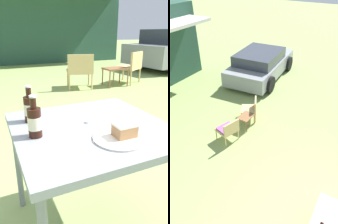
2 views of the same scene
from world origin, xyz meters
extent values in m
cube|color=gray|center=(6.02, 4.85, 0.52)|extent=(4.23, 2.23, 0.64)
cube|color=#383D47|center=(5.82, 4.83, 1.07)|extent=(2.38, 1.93, 0.47)
cylinder|color=black|center=(7.20, 5.93, 0.35)|extent=(0.72, 0.26, 0.71)
cylinder|color=black|center=(7.37, 3.98, 0.35)|extent=(0.72, 0.26, 0.71)
cylinder|color=black|center=(4.68, 5.72, 0.35)|extent=(0.72, 0.26, 0.71)
cylinder|color=black|center=(4.84, 3.77, 0.35)|extent=(0.72, 0.26, 0.71)
cylinder|color=tan|center=(1.76, 3.72, 0.18)|extent=(0.04, 0.04, 0.35)
cylinder|color=tan|center=(1.27, 3.86, 0.18)|extent=(0.04, 0.04, 0.35)
cylinder|color=tan|center=(1.63, 3.27, 0.18)|extent=(0.04, 0.04, 0.35)
cylinder|color=tan|center=(1.14, 3.41, 0.18)|extent=(0.04, 0.04, 0.35)
cube|color=tan|center=(1.45, 3.57, 0.38)|extent=(0.68, 0.66, 0.06)
cube|color=tan|center=(1.38, 3.34, 0.59)|extent=(0.55, 0.20, 0.37)
cube|color=#995193|center=(1.45, 3.57, 0.44)|extent=(0.61, 0.57, 0.05)
cylinder|color=tan|center=(2.86, 3.89, 0.18)|extent=(0.04, 0.04, 0.35)
cylinder|color=tan|center=(2.42, 3.66, 0.18)|extent=(0.04, 0.04, 0.35)
cylinder|color=tan|center=(3.09, 3.48, 0.18)|extent=(0.04, 0.04, 0.35)
cylinder|color=tan|center=(2.64, 3.24, 0.18)|extent=(0.04, 0.04, 0.35)
cube|color=tan|center=(2.75, 3.57, 0.38)|extent=(0.74, 0.73, 0.06)
cube|color=tan|center=(2.87, 3.36, 0.59)|extent=(0.52, 0.31, 0.37)
cube|color=brown|center=(2.30, 3.40, 0.42)|extent=(0.54, 0.39, 0.03)
cylinder|color=brown|center=(2.06, 3.23, 0.20)|extent=(0.03, 0.03, 0.40)
cylinder|color=brown|center=(2.54, 3.23, 0.20)|extent=(0.03, 0.03, 0.40)
cylinder|color=brown|center=(2.06, 3.57, 0.20)|extent=(0.03, 0.03, 0.40)
cylinder|color=brown|center=(2.54, 3.57, 0.20)|extent=(0.03, 0.03, 0.40)
cube|color=gray|center=(0.00, 0.00, 0.71)|extent=(0.85, 0.82, 0.04)
cylinder|color=gray|center=(0.38, 0.37, 0.34)|extent=(0.04, 0.04, 0.69)
cylinder|color=black|center=(-0.29, 0.21, 0.91)|extent=(0.03, 0.03, 0.06)
cylinder|color=silver|center=(-0.29, 0.21, 0.94)|extent=(0.04, 0.04, 0.01)
cylinder|color=silver|center=(0.00, 0.05, 0.73)|extent=(0.03, 0.03, 0.01)
camera|label=1|loc=(-0.50, -1.00, 1.23)|focal=35.00mm
camera|label=2|loc=(-2.65, 0.23, 4.66)|focal=35.00mm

